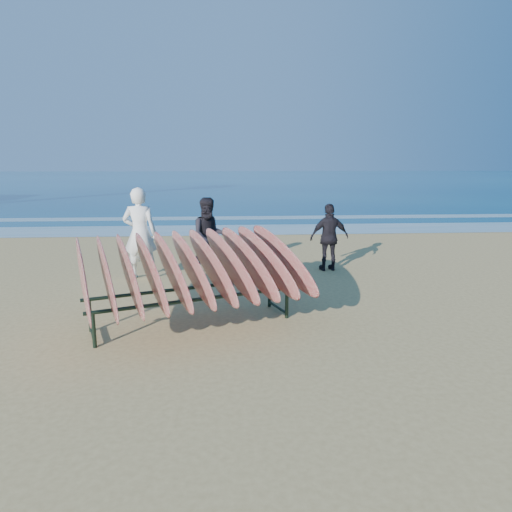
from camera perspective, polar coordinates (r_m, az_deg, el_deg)
The scene contains 8 objects.
ground at distance 7.10m, azimuth 0.46°, elevation -8.87°, with size 120.00×120.00×0.00m, color tan.
ocean at distance 61.67m, azimuth -3.59°, elevation 9.55°, with size 160.00×160.00×0.00m, color navy.
foam_near at distance 16.81m, azimuth -2.21°, elevation 3.31°, with size 160.00×160.00×0.00m, color white.
foam_far at distance 20.28m, azimuth -2.53°, elevation 4.78°, with size 160.00×160.00×0.00m, color white.
surfboard_rack at distance 7.01m, azimuth -8.10°, elevation -1.37°, with size 3.83×3.43×1.52m.
person_white at distance 10.05m, azimuth -14.31°, elevation 2.75°, with size 0.72×0.47×1.96m, color white.
person_dark_a at distance 10.18m, azimuth -5.84°, elevation 2.47°, with size 0.83×0.65×1.72m, color black.
person_dark_b at distance 10.63m, azimuth 9.16°, elevation 2.32°, with size 0.91×0.38×1.55m, color black.
Camera 1 is at (-0.52, -6.62, 2.52)m, focal length 32.00 mm.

